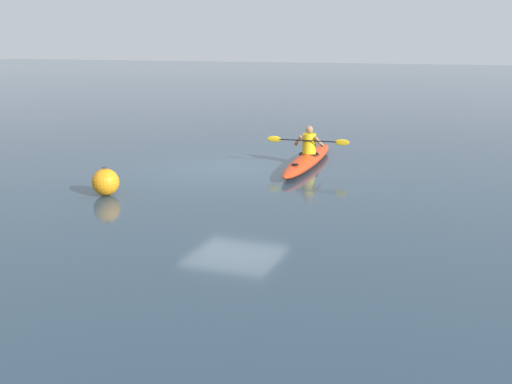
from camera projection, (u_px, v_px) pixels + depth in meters
name	position (u px, v px, depth m)	size (l,w,h in m)	color
ground_plane	(235.00, 169.00, 16.61)	(160.00, 160.00, 0.00)	#283D4C
kayak	(308.00, 159.00, 17.12)	(0.93, 5.10, 0.32)	red
kayaker	(309.00, 142.00, 17.08)	(2.31, 0.48, 0.77)	yellow
mooring_buoy_white_far	(106.00, 182.00, 13.72)	(0.61, 0.61, 0.65)	orange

